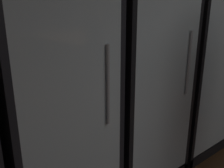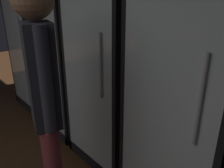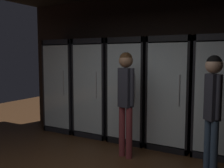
{
  "view_description": "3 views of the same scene",
  "coord_description": "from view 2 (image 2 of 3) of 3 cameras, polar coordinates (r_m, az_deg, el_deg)",
  "views": [
    {
      "loc": [
        -1.9,
        1.18,
        1.64
      ],
      "look_at": [
        -0.98,
        2.3,
        1.13
      ],
      "focal_mm": 44.53,
      "sensor_mm": 36.0,
      "label": 1
    },
    {
      "loc": [
        1.14,
        1.39,
        1.58
      ],
      "look_at": [
        -0.24,
        2.61,
        0.85
      ],
      "focal_mm": 36.47,
      "sensor_mm": 36.0,
      "label": 2
    },
    {
      "loc": [
        1.84,
        -1.89,
        1.64
      ],
      "look_at": [
        -0.78,
        2.75,
        1.08
      ],
      "focal_mm": 43.12,
      "sensor_mm": 36.0,
      "label": 3
    }
  ],
  "objects": [
    {
      "name": "wall_back",
      "position": [
        2.0,
        14.32,
        15.74
      ],
      "size": [
        6.0,
        0.06,
        2.8
      ],
      "primitive_type": "cube",
      "color": "black",
      "rests_on": "ground"
    },
    {
      "name": "cooler_left",
      "position": [
        2.73,
        -10.62,
        8.11
      ],
      "size": [
        0.74,
        0.6,
        1.97
      ],
      "color": "black",
      "rests_on": "ground"
    },
    {
      "name": "shopper_near",
      "position": [
        1.39,
        -16.91,
        -0.73
      ],
      "size": [
        0.32,
        0.22,
        1.69
      ],
      "color": "brown",
      "rests_on": "ground"
    },
    {
      "name": "cooler_far_left",
      "position": [
        3.42,
        -17.67,
        10.1
      ],
      "size": [
        0.74,
        0.6,
        1.97
      ],
      "color": "black",
      "rests_on": "ground"
    },
    {
      "name": "cooler_center",
      "position": [
        2.1,
        0.72,
        4.75
      ],
      "size": [
        0.74,
        0.6,
        1.97
      ],
      "color": "black",
      "rests_on": "ground"
    },
    {
      "name": "cooler_right",
      "position": [
        1.64,
        19.69,
        -2.01
      ],
      "size": [
        0.74,
        0.6,
        1.97
      ],
      "color": "black",
      "rests_on": "ground"
    }
  ]
}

